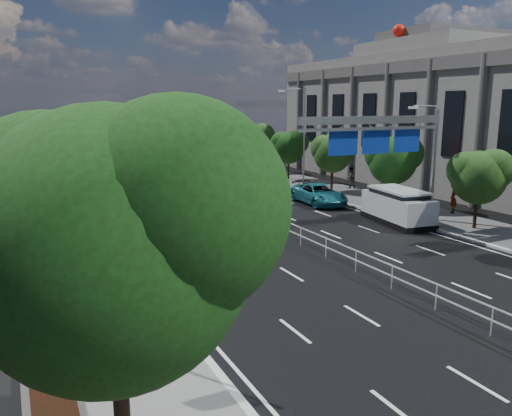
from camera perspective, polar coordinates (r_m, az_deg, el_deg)
ground at (r=20.60m, az=18.17°, el=-10.19°), size 160.00×160.00×0.00m
sidewalk_near at (r=15.49m, az=-15.60°, el=-17.35°), size 5.00×140.00×0.14m
kerb_near at (r=16.04m, az=-6.47°, el=-15.90°), size 0.25×140.00×0.15m
median_fence at (r=39.07m, az=-5.41°, el=1.44°), size 0.05×85.00×1.02m
hedge_near at (r=19.75m, az=-23.72°, el=-10.46°), size 1.00×36.00×0.44m
toilet_sign at (r=14.43m, az=-14.09°, el=-7.00°), size 1.62×0.18×4.34m
overhead_gantry at (r=31.19m, az=14.80°, el=7.91°), size 10.24×0.38×7.45m
streetlight_far at (r=46.32m, az=5.22°, el=8.90°), size 2.78×2.40×9.00m
civic_hall at (r=51.55m, az=20.49°, el=9.68°), size 14.40×36.00×14.35m
near_tree_big at (r=9.29m, az=-15.78°, el=-2.57°), size 5.72×5.33×7.71m
near_tree_back at (r=31.57m, az=-23.17°, el=5.58°), size 4.84×4.51×6.69m
far_tree_c at (r=32.49m, az=24.20°, el=3.54°), size 3.52×3.28×4.94m
far_tree_d at (r=37.63m, az=15.42°, el=5.54°), size 3.85×3.59×5.34m
far_tree_e at (r=43.49m, az=8.81°, el=6.44°), size 3.63×3.38×5.13m
far_tree_f at (r=49.79m, az=3.81°, el=7.13°), size 3.52×3.28×5.02m
far_tree_g at (r=56.36m, az=-0.04°, el=7.97°), size 3.96×3.69×5.45m
far_tree_h at (r=63.18m, az=-3.10°, el=8.06°), size 3.41×3.18×4.91m
white_minivan at (r=35.61m, az=-8.48°, el=0.96°), size 1.87×4.21×1.82m
red_bus at (r=50.48m, az=-18.79°, el=4.66°), size 3.87×11.69×3.43m
near_car_silver at (r=43.14m, az=-13.30°, el=2.45°), size 1.88×4.42×1.49m
near_car_dark at (r=75.19m, az=-18.00°, el=6.02°), size 1.90×4.37×1.40m
silver_minivan at (r=33.15m, az=15.90°, el=0.18°), size 2.99×5.61×2.22m
parked_car_teal at (r=38.41m, az=7.18°, el=1.59°), size 2.88×5.66×1.53m
parked_car_dark at (r=39.46m, az=7.00°, el=1.76°), size 2.27×4.90×1.39m
pedestrian_a at (r=36.83m, az=21.64°, el=0.98°), size 0.85×0.84×1.98m
pedestrian_b at (r=45.28m, az=10.74°, el=3.43°), size 1.04×0.88×1.90m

